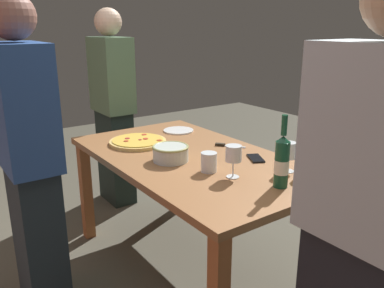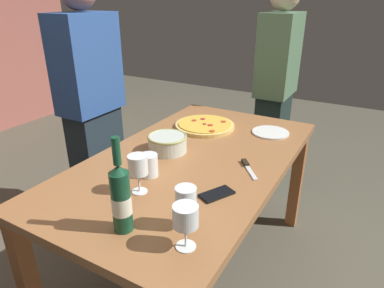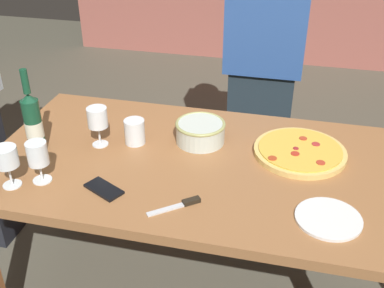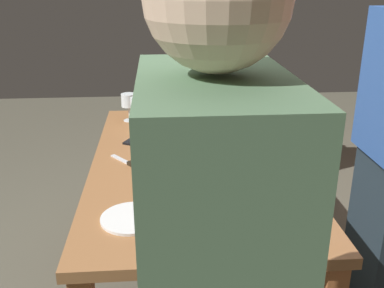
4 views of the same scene
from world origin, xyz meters
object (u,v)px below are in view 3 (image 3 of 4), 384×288
at_px(cup_amber, 135,132).
at_px(wine_glass_by_bottle, 6,158).
at_px(pizza, 300,151).
at_px(wine_bottle, 33,122).
at_px(dining_table, 192,179).
at_px(person_host, 264,65).
at_px(cell_phone, 104,189).
at_px(pizza_knife, 181,204).
at_px(wine_glass_near_pizza, 38,155).
at_px(serving_bowl, 201,131).
at_px(wine_glass_far_left, 97,118).
at_px(side_plate, 328,219).

bearing_deg(cup_amber, wine_glass_by_bottle, -130.36).
relative_size(pizza, wine_bottle, 1.04).
xyz_separation_m(dining_table, person_host, (0.18, 0.87, 0.18)).
xyz_separation_m(cell_phone, pizza_knife, (0.29, -0.02, 0.00)).
bearing_deg(wine_glass_near_pizza, pizza, 23.80).
xyz_separation_m(pizza, wine_glass_near_pizza, (-0.91, -0.40, 0.10)).
height_order(serving_bowl, wine_glass_far_left, wine_glass_far_left).
xyz_separation_m(wine_bottle, cup_amber, (0.36, 0.15, -0.08)).
relative_size(dining_table, cell_phone, 11.11).
height_order(dining_table, cup_amber, cup_amber).
height_order(dining_table, wine_glass_near_pizza, wine_glass_near_pizza).
height_order(side_plate, person_host, person_host).
height_order(serving_bowl, wine_glass_near_pizza, wine_glass_near_pizza).
height_order(wine_glass_far_left, pizza_knife, wine_glass_far_left).
bearing_deg(wine_glass_near_pizza, cup_amber, 54.49).
bearing_deg(serving_bowl, pizza_knife, -86.55).
bearing_deg(side_plate, wine_bottle, 171.48).
relative_size(pizza, wine_glass_far_left, 2.18).
height_order(wine_glass_far_left, side_plate, wine_glass_far_left).
height_order(dining_table, person_host, person_host).
height_order(cup_amber, person_host, person_host).
distance_m(side_plate, pizza_knife, 0.49).
bearing_deg(side_plate, cup_amber, 157.39).
bearing_deg(person_host, cup_amber, -17.46).
height_order(wine_bottle, side_plate, wine_bottle).
relative_size(wine_glass_by_bottle, side_plate, 0.73).
relative_size(pizza, side_plate, 1.68).
height_order(pizza, cell_phone, pizza).
height_order(wine_bottle, wine_glass_far_left, wine_bottle).
xyz_separation_m(wine_glass_by_bottle, person_host, (0.78, 1.18, -0.03)).
relative_size(wine_glass_by_bottle, cell_phone, 1.10).
distance_m(wine_glass_near_pizza, pizza_knife, 0.55).
bearing_deg(wine_bottle, pizza, 11.91).
xyz_separation_m(wine_glass_near_pizza, cup_amber, (0.24, 0.34, -0.06)).
bearing_deg(wine_glass_far_left, cup_amber, 20.18).
bearing_deg(wine_bottle, wine_glass_by_bottle, -83.36).
distance_m(wine_bottle, wine_glass_far_left, 0.25).
distance_m(wine_glass_by_bottle, person_host, 1.42).
xyz_separation_m(dining_table, wine_bottle, (-0.62, -0.08, 0.22)).
xyz_separation_m(wine_bottle, wine_glass_by_bottle, (0.03, -0.24, -0.01)).
xyz_separation_m(pizza, cup_amber, (-0.67, -0.06, 0.04)).
xyz_separation_m(dining_table, serving_bowl, (0.00, 0.15, 0.14)).
height_order(dining_table, side_plate, side_plate).
relative_size(serving_bowl, wine_glass_by_bottle, 1.31).
xyz_separation_m(pizza, cell_phone, (-0.67, -0.41, -0.01)).
bearing_deg(wine_glass_far_left, cell_phone, -64.95).
xyz_separation_m(wine_glass_near_pizza, person_host, (0.69, 1.13, -0.03)).
relative_size(serving_bowl, pizza_knife, 1.26).
relative_size(cup_amber, cell_phone, 0.72).
height_order(serving_bowl, cup_amber, cup_amber).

